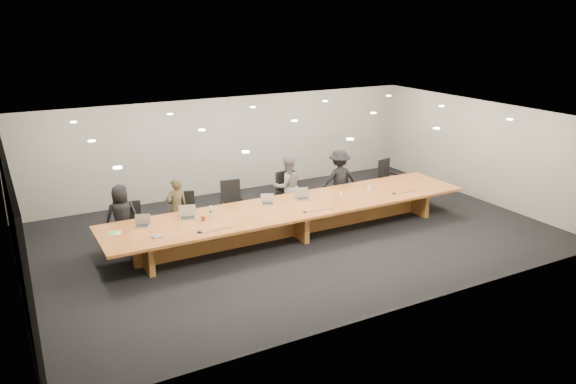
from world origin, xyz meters
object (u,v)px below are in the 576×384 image
(person_a, at_px, (122,217))
(water_bottle, at_px, (211,211))
(mic_right, at_px, (394,193))
(chair_left, at_px, (186,214))
(mic_center, at_px, (305,212))
(chair_right, at_px, (343,189))
(laptop_c, at_px, (267,199))
(amber_mug, at_px, (203,218))
(chair_far_left, at_px, (134,223))
(chair_mid_left, at_px, (233,204))
(chair_far_right, at_px, (389,178))
(laptop_b, at_px, (188,213))
(paper_cup_far, at_px, (369,188))
(conference_table, at_px, (294,215))
(laptop_a, at_px, (142,221))
(person_d, at_px, (339,179))
(mic_left, at_px, (200,232))
(person_b, at_px, (177,208))
(laptop_d, at_px, (303,194))
(paper_cup_near, at_px, (341,194))
(chair_mid_right, at_px, (289,194))
(av_box, at_px, (157,236))
(person_c, at_px, (287,186))

(person_a, relative_size, water_bottle, 6.45)
(person_a, relative_size, mic_right, 13.20)
(water_bottle, bearing_deg, chair_left, 103.25)
(mic_center, bearing_deg, chair_right, 38.03)
(laptop_c, bearing_deg, amber_mug, -146.44)
(laptop_c, distance_m, mic_right, 3.26)
(chair_far_left, bearing_deg, chair_mid_left, 2.86)
(chair_far_right, distance_m, mic_right, 2.14)
(laptop_b, distance_m, paper_cup_far, 4.81)
(conference_table, bearing_deg, chair_mid_left, 131.28)
(laptop_a, bearing_deg, laptop_b, 23.20)
(person_d, bearing_deg, mic_left, 28.42)
(person_b, height_order, amber_mug, person_b)
(conference_table, distance_m, chair_far_left, 3.71)
(person_d, bearing_deg, laptop_d, 36.27)
(chair_far_left, relative_size, laptop_c, 3.25)
(chair_mid_left, distance_m, mic_center, 2.02)
(person_a, relative_size, paper_cup_near, 18.26)
(chair_far_left, xyz_separation_m, paper_cup_near, (4.88, -1.18, 0.29))
(mic_center, bearing_deg, chair_far_right, 25.47)
(chair_mid_left, relative_size, chair_far_right, 1.08)
(chair_mid_right, height_order, paper_cup_near, chair_mid_right)
(chair_far_right, relative_size, laptop_b, 2.99)
(laptop_a, bearing_deg, person_d, 32.40)
(paper_cup_near, bearing_deg, laptop_c, 171.59)
(person_b, bearing_deg, av_box, 54.42)
(av_box, xyz_separation_m, mic_right, (6.04, -0.02, -0.00))
(paper_cup_near, bearing_deg, mic_center, -155.75)
(chair_right, relative_size, laptop_a, 3.15)
(laptop_a, relative_size, mic_left, 2.61)
(water_bottle, bearing_deg, laptop_d, 1.36)
(chair_far_right, bearing_deg, person_a, 167.33)
(mic_left, relative_size, mic_right, 1.09)
(paper_cup_far, bearing_deg, chair_far_left, 169.00)
(person_c, xyz_separation_m, av_box, (-3.89, -1.64, -0.05))
(chair_mid_right, distance_m, chair_far_right, 3.34)
(laptop_c, distance_m, mic_center, 1.05)
(laptop_c, xyz_separation_m, av_box, (-2.88, -0.78, -0.11))
(chair_far_right, relative_size, mic_right, 9.81)
(person_c, height_order, paper_cup_far, person_c)
(person_c, bearing_deg, person_a, 4.77)
(chair_far_left, xyz_separation_m, av_box, (0.08, -1.68, 0.27))
(laptop_d, xyz_separation_m, av_box, (-3.81, -0.69, -0.12))
(laptop_a, relative_size, laptop_b, 0.87)
(chair_far_right, bearing_deg, laptop_c, 178.47)
(chair_mid_left, xyz_separation_m, person_d, (3.12, 0.01, 0.21))
(laptop_c, distance_m, paper_cup_far, 2.82)
(amber_mug, relative_size, paper_cup_near, 1.28)
(laptop_b, relative_size, av_box, 1.77)
(person_d, relative_size, mic_left, 13.17)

